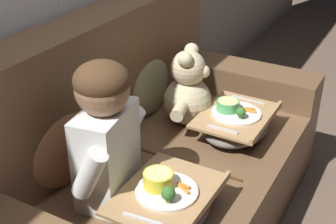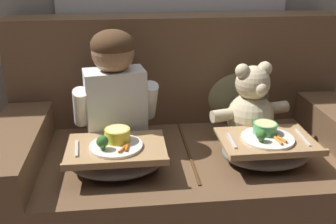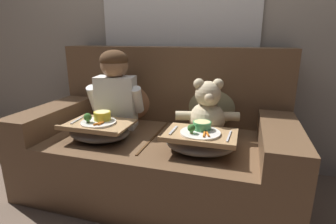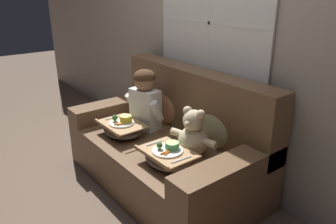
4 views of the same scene
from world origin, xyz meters
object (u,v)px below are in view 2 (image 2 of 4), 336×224
object	(u,v)px
child_figure	(115,84)
lap_tray_teddy	(266,149)
teddy_bear	(251,107)
throw_pillow_behind_child	(116,92)
throw_pillow_behind_teddy	(238,87)
lap_tray_child	(117,157)
couch	(183,151)

from	to	relation	value
child_figure	lap_tray_teddy	size ratio (longest dim) A/B	1.35
teddy_bear	throw_pillow_behind_child	bearing A→B (deg)	159.92
throw_pillow_behind_child	throw_pillow_behind_teddy	bearing A→B (deg)	0.00
throw_pillow_behind_child	child_figure	size ratio (longest dim) A/B	0.74
throw_pillow_behind_teddy	lap_tray_child	distance (m)	0.83
couch	throw_pillow_behind_teddy	xyz separation A→B (m)	(0.33, 0.21, 0.26)
lap_tray_child	couch	bearing A→B (deg)	40.73
throw_pillow_behind_teddy	child_figure	distance (m)	0.71
couch	lap_tray_child	distance (m)	0.46
throw_pillow_behind_teddy	child_figure	xyz separation A→B (m)	(-0.66, -0.24, 0.12)
teddy_bear	throw_pillow_behind_teddy	bearing A→B (deg)	90.29
throw_pillow_behind_teddy	couch	bearing A→B (deg)	-148.09
couch	child_figure	size ratio (longest dim) A/B	3.15
couch	throw_pillow_behind_child	world-z (taller)	couch
throw_pillow_behind_child	throw_pillow_behind_teddy	size ratio (longest dim) A/B	1.04
throw_pillow_behind_teddy	lap_tray_child	world-z (taller)	throw_pillow_behind_teddy
couch	throw_pillow_behind_child	size ratio (longest dim) A/B	4.27
throw_pillow_behind_child	lap_tray_teddy	size ratio (longest dim) A/B	1.00
couch	lap_tray_teddy	world-z (taller)	couch
couch	child_figure	xyz separation A→B (m)	(-0.33, -0.03, 0.38)
couch	lap_tray_teddy	distance (m)	0.46
child_figure	lap_tray_child	size ratio (longest dim) A/B	1.33
throw_pillow_behind_child	teddy_bear	xyz separation A→B (m)	(0.66, -0.24, -0.02)
couch	lap_tray_child	xyz separation A→B (m)	(-0.33, -0.28, 0.14)
child_figure	lap_tray_teddy	world-z (taller)	child_figure
throw_pillow_behind_child	lap_tray_teddy	xyz separation A→B (m)	(0.66, -0.49, -0.13)
couch	throw_pillow_behind_teddy	world-z (taller)	couch
teddy_bear	lap_tray_teddy	xyz separation A→B (m)	(-0.00, -0.25, -0.10)
couch	lap_tray_teddy	xyz separation A→B (m)	(0.33, -0.28, 0.14)
throw_pillow_behind_child	couch	bearing A→B (deg)	-31.91
throw_pillow_behind_child	teddy_bear	world-z (taller)	throw_pillow_behind_child
throw_pillow_behind_child	throw_pillow_behind_teddy	xyz separation A→B (m)	(0.66, 0.00, 0.00)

